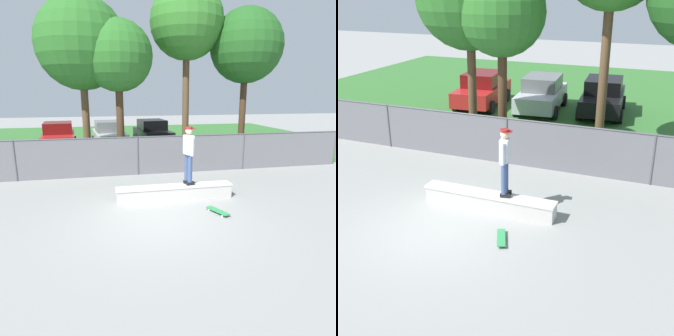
% 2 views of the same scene
% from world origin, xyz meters
% --- Properties ---
extents(ground_plane, '(80.00, 80.00, 0.00)m').
position_xyz_m(ground_plane, '(0.00, 0.00, 0.00)').
color(ground_plane, gray).
extents(grass_strip, '(30.85, 20.00, 0.02)m').
position_xyz_m(grass_strip, '(0.00, 15.01, 0.01)').
color(grass_strip, '#336B2D').
rests_on(grass_strip, ground).
extents(concrete_ledge, '(3.73, 0.49, 0.48)m').
position_xyz_m(concrete_ledge, '(0.79, 1.40, 0.24)').
color(concrete_ledge, '#B7B5AD').
rests_on(concrete_ledge, ground).
extents(skateboarder, '(0.35, 0.59, 1.84)m').
position_xyz_m(skateboarder, '(1.24, 1.45, 1.51)').
color(skateboarder, black).
rests_on(skateboarder, concrete_ledge).
extents(skateboard, '(0.49, 0.82, 0.09)m').
position_xyz_m(skateboard, '(1.72, 0.03, 0.07)').
color(skateboard, '#2D8C4C').
rests_on(skateboard, ground).
extents(chainlink_fence, '(18.92, 0.07, 1.62)m').
position_xyz_m(chainlink_fence, '(0.00, 4.71, 0.89)').
color(chainlink_fence, '#4C4C51').
rests_on(chainlink_fence, ground).
extents(tree_near_left, '(3.81, 3.81, 7.26)m').
position_xyz_m(tree_near_left, '(-2.08, 6.44, 5.33)').
color(tree_near_left, brown).
rests_on(tree_near_left, ground).
extents(tree_near_right, '(2.92, 2.92, 6.29)m').
position_xyz_m(tree_near_right, '(-0.61, 5.82, 4.79)').
color(tree_near_right, '#47301E').
rests_on(tree_near_right, ground).
extents(tree_mid, '(3.43, 3.43, 8.27)m').
position_xyz_m(tree_mid, '(2.65, 7.02, 6.50)').
color(tree_mid, brown).
rests_on(tree_mid, ground).
extents(tree_far, '(3.45, 3.45, 7.24)m').
position_xyz_m(tree_far, '(5.49, 6.66, 5.48)').
color(tree_far, '#47301E').
rests_on(tree_far, ground).
extents(car_red, '(2.33, 4.36, 1.66)m').
position_xyz_m(car_red, '(-4.03, 11.54, 0.84)').
color(car_red, '#B21E1E').
rests_on(car_red, ground).
extents(car_silver, '(2.33, 4.36, 1.66)m').
position_xyz_m(car_silver, '(-1.01, 11.73, 0.84)').
color(car_silver, '#B7BABF').
rests_on(car_silver, ground).
extents(car_black, '(2.33, 4.36, 1.66)m').
position_xyz_m(car_black, '(1.81, 12.22, 0.84)').
color(car_black, black).
rests_on(car_black, ground).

